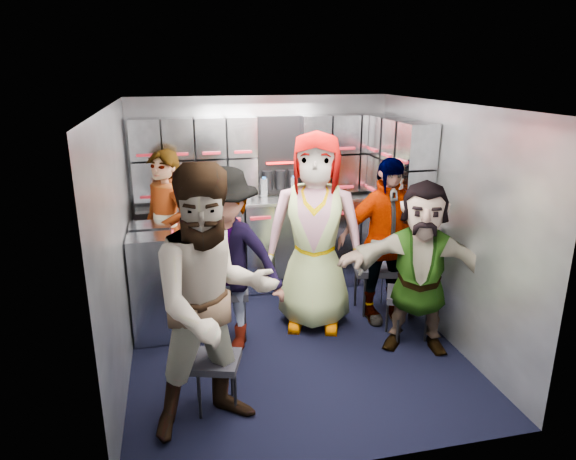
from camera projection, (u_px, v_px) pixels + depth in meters
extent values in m
plane|color=black|center=(293.00, 344.00, 4.61)|extent=(3.00, 3.00, 0.00)
cube|color=gray|center=(262.00, 193.00, 5.69)|extent=(2.80, 0.04, 2.10)
cube|color=gray|center=(119.00, 246.00, 4.00)|extent=(0.04, 3.00, 2.10)
cube|color=gray|center=(445.00, 223.00, 4.59)|extent=(0.04, 3.00, 2.10)
cube|color=silver|center=(294.00, 105.00, 3.98)|extent=(2.80, 3.00, 0.02)
cube|color=#8F939D|center=(266.00, 246.00, 5.66)|extent=(2.68, 0.38, 0.99)
cube|color=#8F939D|center=(154.00, 281.00, 4.74)|extent=(0.38, 0.76, 0.99)
cube|color=silver|center=(266.00, 201.00, 5.51)|extent=(2.68, 0.42, 0.03)
cube|color=#8F939D|center=(264.00, 156.00, 5.42)|extent=(2.68, 0.28, 0.82)
cube|color=#8F939D|center=(400.00, 162.00, 5.08)|extent=(0.28, 1.00, 0.82)
cube|color=#8F939D|center=(398.00, 259.00, 5.28)|extent=(0.28, 1.20, 1.00)
cube|color=#AC1827|center=(269.00, 218.00, 5.36)|extent=(2.60, 0.02, 0.03)
cube|color=black|center=(215.00, 361.00, 3.66)|extent=(0.42, 0.41, 0.05)
cylinder|color=black|center=(200.00, 396.00, 3.59)|extent=(0.02, 0.02, 0.36)
cylinder|color=black|center=(235.00, 392.00, 3.64)|extent=(0.02, 0.02, 0.36)
cylinder|color=black|center=(198.00, 379.00, 3.79)|extent=(0.02, 0.02, 0.36)
cylinder|color=black|center=(232.00, 375.00, 3.84)|extent=(0.02, 0.02, 0.36)
cube|color=black|center=(225.00, 290.00, 4.62)|extent=(0.47, 0.45, 0.07)
cylinder|color=black|center=(210.00, 323.00, 4.54)|extent=(0.03, 0.03, 0.44)
cylinder|color=black|center=(245.00, 319.00, 4.60)|extent=(0.03, 0.03, 0.44)
cylinder|color=black|center=(208.00, 310.00, 4.78)|extent=(0.03, 0.03, 0.44)
cylinder|color=black|center=(241.00, 306.00, 4.85)|extent=(0.03, 0.03, 0.44)
cube|color=black|center=(309.00, 280.00, 5.04)|extent=(0.46, 0.45, 0.06)
cylinder|color=black|center=(299.00, 305.00, 4.97)|extent=(0.02, 0.02, 0.37)
cylinder|color=black|center=(324.00, 302.00, 5.03)|extent=(0.02, 0.02, 0.37)
cylinder|color=black|center=(294.00, 295.00, 5.18)|extent=(0.02, 0.02, 0.37)
cylinder|color=black|center=(318.00, 293.00, 5.23)|extent=(0.02, 0.02, 0.37)
cube|color=black|center=(375.00, 268.00, 5.15)|extent=(0.48, 0.47, 0.07)
cylinder|color=black|center=(365.00, 297.00, 5.07)|extent=(0.03, 0.03, 0.43)
cylinder|color=black|center=(393.00, 294.00, 5.13)|extent=(0.03, 0.03, 0.43)
cylinder|color=black|center=(356.00, 286.00, 5.31)|extent=(0.03, 0.03, 0.43)
cylinder|color=black|center=(383.00, 284.00, 5.37)|extent=(0.03, 0.03, 0.43)
cube|color=black|center=(408.00, 296.00, 4.63)|extent=(0.49, 0.48, 0.06)
cylinder|color=black|center=(398.00, 325.00, 4.56)|extent=(0.02, 0.02, 0.39)
cylinder|color=black|center=(426.00, 321.00, 4.61)|extent=(0.02, 0.02, 0.39)
cylinder|color=black|center=(387.00, 313.00, 4.78)|extent=(0.02, 0.02, 0.39)
cylinder|color=black|center=(415.00, 310.00, 4.83)|extent=(0.02, 0.02, 0.39)
imported|color=black|center=(167.00, 234.00, 5.03)|extent=(0.68, 0.71, 1.64)
imported|color=black|center=(214.00, 303.00, 3.33)|extent=(1.04, 0.90, 1.84)
imported|color=black|center=(225.00, 261.00, 4.35)|extent=(1.21, 1.01, 1.62)
imported|color=black|center=(315.00, 233.00, 4.71)|extent=(1.05, 0.84, 1.86)
imported|color=black|center=(384.00, 241.00, 4.87)|extent=(0.95, 0.43, 1.60)
imported|color=black|center=(420.00, 268.00, 4.36)|extent=(1.46, 0.96, 1.50)
cylinder|color=white|center=(248.00, 191.00, 5.38)|extent=(0.06, 0.06, 0.23)
cylinder|color=white|center=(264.00, 190.00, 5.42)|extent=(0.07, 0.07, 0.23)
cylinder|color=white|center=(294.00, 188.00, 5.49)|extent=(0.07, 0.07, 0.23)
cylinder|color=beige|center=(172.00, 201.00, 5.22)|extent=(0.08, 0.08, 0.11)
cylinder|color=beige|center=(325.00, 193.00, 5.57)|extent=(0.07, 0.07, 0.10)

